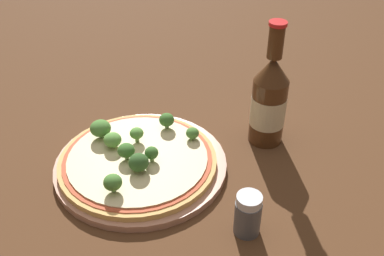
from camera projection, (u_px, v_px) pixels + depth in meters
The scene contains 14 objects.
ground_plane at pixel (144, 166), 0.76m from camera, with size 3.00×3.00×0.00m, color #4C2D19.
plate at pixel (143, 166), 0.75m from camera, with size 0.29×0.29×0.01m.
pizza at pixel (138, 161), 0.74m from camera, with size 0.26×0.26×0.01m.
broccoli_floret_0 at pixel (139, 162), 0.70m from camera, with size 0.03×0.03×0.03m.
broccoli_floret_1 at pixel (126, 151), 0.72m from camera, with size 0.03×0.03×0.03m.
broccoli_floret_2 at pixel (113, 140), 0.75m from camera, with size 0.03×0.03×0.03m.
broccoli_floret_3 at pixel (100, 128), 0.77m from camera, with size 0.04×0.04×0.03m.
broccoli_floret_4 at pixel (192, 133), 0.77m from camera, with size 0.02×0.02×0.02m.
broccoli_floret_5 at pixel (167, 120), 0.79m from camera, with size 0.03×0.03×0.03m.
broccoli_floret_6 at pixel (113, 183), 0.66m from camera, with size 0.03×0.03×0.03m.
broccoli_floret_7 at pixel (153, 152), 0.72m from camera, with size 0.02×0.02×0.03m.
broccoli_floret_8 at pixel (137, 134), 0.76m from camera, with size 0.02×0.02×0.03m.
beer_bottle at pixel (269, 100), 0.77m from camera, with size 0.06×0.06×0.23m.
pepper_shaker at pixel (248, 214), 0.62m from camera, with size 0.04×0.04×0.07m.
Camera 1 is at (0.48, -0.33, 0.49)m, focal length 42.00 mm.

